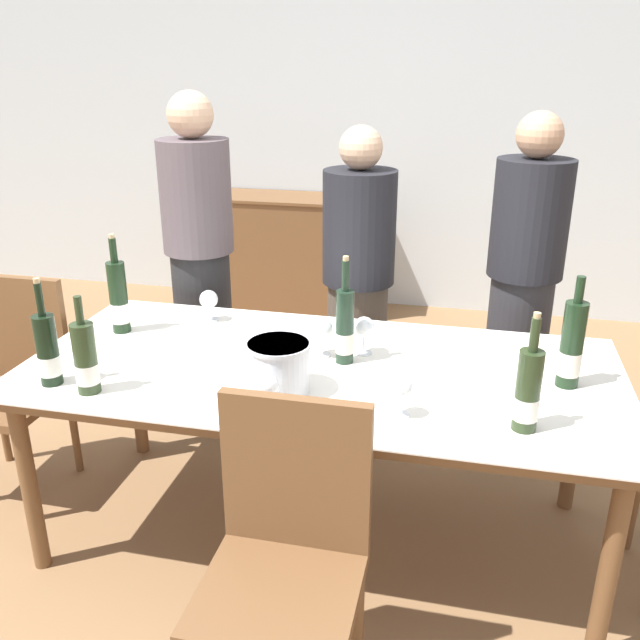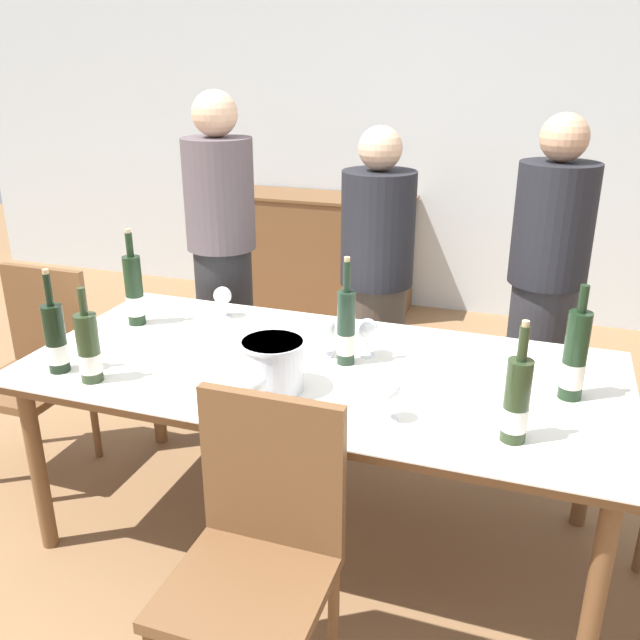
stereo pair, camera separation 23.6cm
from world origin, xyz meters
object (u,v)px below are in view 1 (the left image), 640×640
at_px(person_host, 201,269).
at_px(chair_near_front, 287,547).
at_px(chair_left_end, 13,373).
at_px(dining_table, 320,381).
at_px(wine_bottle_4, 86,360).
at_px(wine_glass_2, 401,388).
at_px(sideboard_cabinet, 285,253).
at_px(wine_bottle_1, 119,299).
at_px(person_guest_left, 359,293).
at_px(person_guest_right, 522,292).
at_px(wine_bottle_0, 48,351).
at_px(wine_bottle_5, 528,392).
at_px(wine_glass_1, 266,387).
at_px(wine_bottle_2, 571,347).
at_px(ice_bucket, 279,366).
at_px(wine_glass_0, 321,330).
at_px(wine_glass_4, 364,328).
at_px(wine_glass_3, 209,300).
at_px(wine_bottle_3, 345,327).

bearing_deg(person_host, chair_near_front, -60.56).
bearing_deg(chair_left_end, dining_table, -3.71).
bearing_deg(wine_bottle_4, wine_glass_2, 3.67).
xyz_separation_m(sideboard_cabinet, wine_bottle_1, (-0.02, -2.35, 0.45)).
height_order(wine_glass_2, person_host, person_host).
distance_m(person_guest_left, person_guest_right, 0.74).
xyz_separation_m(sideboard_cabinet, wine_bottle_0, (-0.02, -2.84, 0.43)).
height_order(wine_bottle_4, wine_bottle_5, wine_bottle_5).
distance_m(wine_glass_1, person_guest_right, 1.49).
distance_m(wine_glass_1, chair_left_end, 1.39).
bearing_deg(wine_bottle_2, wine_bottle_5, -115.14).
xyz_separation_m(sideboard_cabinet, ice_bucket, (0.75, -2.72, 0.40)).
relative_size(wine_glass_0, chair_left_end, 0.16).
bearing_deg(wine_bottle_0, ice_bucket, 8.41).
distance_m(chair_near_front, person_guest_right, 1.74).
relative_size(ice_bucket, chair_near_front, 0.23).
bearing_deg(wine_glass_4, wine_glass_0, -160.06).
bearing_deg(person_guest_left, wine_bottle_0, -127.62).
distance_m(chair_left_end, person_guest_right, 2.25).
bearing_deg(dining_table, wine_glass_4, 48.22).
xyz_separation_m(dining_table, wine_bottle_4, (-0.70, -0.36, 0.17)).
xyz_separation_m(ice_bucket, wine_glass_2, (0.41, -0.08, 0.00)).
relative_size(chair_left_end, person_guest_right, 0.58).
bearing_deg(wine_bottle_0, wine_bottle_1, 89.78).
bearing_deg(wine_bottle_1, wine_glass_3, 31.94).
bearing_deg(wine_glass_3, ice_bucket, -50.14).
xyz_separation_m(wine_bottle_3, wine_bottle_5, (0.61, -0.35, -0.01)).
relative_size(sideboard_cabinet, wine_glass_2, 9.39).
xyz_separation_m(wine_bottle_1, wine_glass_4, (0.99, -0.00, -0.04)).
xyz_separation_m(wine_bottle_2, wine_glass_3, (-1.40, 0.30, -0.05)).
bearing_deg(chair_near_front, wine_glass_3, 120.54).
bearing_deg(wine_bottle_3, wine_glass_1, -110.50).
distance_m(wine_bottle_0, person_host, 1.09).
relative_size(wine_bottle_1, wine_glass_0, 2.71).
xyz_separation_m(sideboard_cabinet, chair_near_front, (0.91, -3.23, 0.12)).
bearing_deg(wine_bottle_1, wine_glass_0, -3.78).
relative_size(ice_bucket, wine_bottle_0, 0.57).
xyz_separation_m(ice_bucket, wine_bottle_5, (0.78, -0.07, 0.03)).
height_order(wine_bottle_1, wine_glass_2, wine_bottle_1).
bearing_deg(dining_table, wine_bottle_5, -22.62).
height_order(wine_bottle_0, wine_bottle_1, wine_bottle_1).
bearing_deg(chair_near_front, wine_glass_1, 114.22).
relative_size(wine_bottle_0, wine_bottle_1, 0.93).
bearing_deg(dining_table, ice_bucket, -112.19).
relative_size(sideboard_cabinet, person_guest_right, 0.83).
relative_size(wine_bottle_1, person_host, 0.25).
bearing_deg(wine_bottle_3, wine_glass_0, 160.60).
relative_size(chair_near_front, person_guest_right, 0.60).
bearing_deg(dining_table, chair_left_end, 176.29).
xyz_separation_m(wine_bottle_0, wine_glass_4, (0.99, 0.48, -0.02)).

